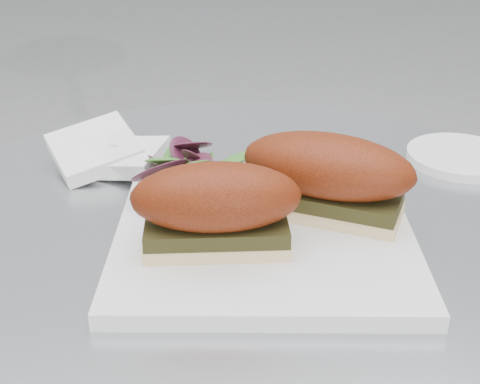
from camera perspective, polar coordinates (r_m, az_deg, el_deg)
The scene contains 6 objects.
plate at distance 0.63m, azimuth 2.07°, elevation -3.49°, with size 0.27×0.27×0.02m, color white.
sandwich_left at distance 0.57m, azimuth -2.05°, elevation -1.23°, with size 0.15×0.09×0.08m.
sandwich_right at distance 0.63m, azimuth 7.45°, elevation 1.50°, with size 0.18×0.15×0.08m.
salad at distance 0.67m, azimuth -3.26°, elevation 1.99°, with size 0.12×0.12×0.05m, color #4C872C, non-canonical shape.
napkin at distance 0.78m, azimuth -10.71°, elevation 2.47°, with size 0.12×0.12×0.02m, color white, non-canonical shape.
saucer at distance 0.83m, azimuth 18.28°, elevation 2.88°, with size 0.12×0.12×0.01m, color white.
Camera 1 is at (-0.12, -0.56, 1.06)m, focal length 50.00 mm.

